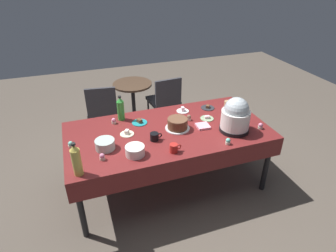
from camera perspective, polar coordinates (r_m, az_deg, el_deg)
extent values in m
plane|color=brown|center=(3.56, 0.00, -11.16)|extent=(9.00, 9.00, 0.00)
cube|color=maroon|center=(3.13, 0.00, -1.11)|extent=(2.20, 1.10, 0.04)
cylinder|color=black|center=(2.88, -17.02, -15.69)|extent=(0.06, 0.06, 0.71)
cylinder|color=black|center=(3.44, 19.13, -7.35)|extent=(0.06, 0.06, 0.71)
cylinder|color=black|center=(3.61, -18.13, -5.22)|extent=(0.06, 0.06, 0.71)
cylinder|color=black|center=(4.07, 11.48, 0.14)|extent=(0.06, 0.06, 0.71)
cube|color=maroon|center=(2.78, 3.72, -8.62)|extent=(2.20, 0.01, 0.18)
cube|color=maroon|center=(3.63, -2.81, 1.66)|extent=(2.20, 0.01, 0.18)
cylinder|color=silver|center=(3.14, 1.90, -0.44)|extent=(0.27, 0.27, 0.01)
cylinder|color=brown|center=(3.11, 1.92, 0.49)|extent=(0.22, 0.22, 0.11)
cylinder|color=brown|center=(3.08, 1.94, 1.41)|extent=(0.22, 0.22, 0.01)
cylinder|color=black|center=(3.18, 13.05, -0.55)|extent=(0.32, 0.32, 0.04)
cylinder|color=white|center=(3.12, 13.30, 1.33)|extent=(0.31, 0.31, 0.20)
sphere|color=#B2BCC1|center=(3.07, 13.56, 3.24)|extent=(0.26, 0.26, 0.26)
cylinder|color=#B2C6BC|center=(2.86, -12.50, -3.60)|extent=(0.19, 0.19, 0.10)
cylinder|color=silver|center=(2.73, -6.62, -4.92)|extent=(0.19, 0.19, 0.10)
cylinder|color=#2D2D33|center=(3.61, 7.95, 3.63)|extent=(0.17, 0.17, 0.01)
cube|color=brown|center=(3.61, 7.97, 3.90)|extent=(0.07, 0.07, 0.03)
cylinder|color=beige|center=(3.07, -8.21, -1.59)|extent=(0.15, 0.15, 0.01)
cube|color=white|center=(3.06, -8.24, -1.17)|extent=(0.06, 0.06, 0.05)
cylinder|color=teal|center=(3.27, -5.72, 0.70)|extent=(0.17, 0.17, 0.01)
cube|color=brown|center=(3.26, -5.74, 1.06)|extent=(0.06, 0.07, 0.04)
cylinder|color=white|center=(3.51, 2.96, 3.01)|extent=(0.15, 0.15, 0.01)
cube|color=beige|center=(3.49, 2.97, 3.43)|extent=(0.04, 0.05, 0.05)
cylinder|color=#8CA87F|center=(3.37, 7.82, 1.51)|extent=(0.16, 0.16, 0.01)
cube|color=beige|center=(3.36, 7.84, 1.80)|extent=(0.06, 0.05, 0.03)
cylinder|color=beige|center=(2.73, -13.01, -6.33)|extent=(0.05, 0.05, 0.03)
sphere|color=pink|center=(2.72, -13.08, -5.84)|extent=(0.05, 0.05, 0.05)
cylinder|color=beige|center=(3.29, -10.79, 0.74)|extent=(0.05, 0.05, 0.03)
sphere|color=pink|center=(3.28, -10.84, 1.18)|extent=(0.05, 0.05, 0.05)
cylinder|color=beige|center=(2.94, 11.90, -3.30)|extent=(0.05, 0.05, 0.03)
sphere|color=#6BC6B2|center=(2.93, 11.96, -2.83)|extent=(0.05, 0.05, 0.05)
cylinder|color=beige|center=(3.30, 17.97, -0.25)|extent=(0.05, 0.05, 0.03)
sphere|color=pink|center=(3.28, 18.05, 0.18)|extent=(0.05, 0.05, 0.05)
cylinder|color=beige|center=(3.31, 4.20, 1.43)|extent=(0.05, 0.05, 0.03)
sphere|color=brown|center=(3.30, 4.22, 1.87)|extent=(0.05, 0.05, 0.05)
cylinder|color=beige|center=(2.99, -18.86, -3.78)|extent=(0.05, 0.05, 0.03)
sphere|color=#6BC6B2|center=(2.98, -18.95, -3.32)|extent=(0.05, 0.05, 0.05)
cylinder|color=green|center=(3.32, -9.43, 3.07)|extent=(0.08, 0.08, 0.23)
cone|color=green|center=(3.26, -9.64, 5.25)|extent=(0.07, 0.07, 0.05)
cylinder|color=black|center=(3.24, -9.69, 5.79)|extent=(0.04, 0.04, 0.02)
cylinder|color=gold|center=(2.56, -17.79, -6.93)|extent=(0.08, 0.08, 0.25)
cone|color=gold|center=(2.47, -18.33, -4.11)|extent=(0.07, 0.07, 0.05)
cylinder|color=black|center=(2.45, -18.46, -3.46)|extent=(0.04, 0.04, 0.02)
cylinder|color=black|center=(2.93, -2.75, -2.16)|extent=(0.09, 0.09, 0.08)
torus|color=black|center=(2.94, -1.70, -1.89)|extent=(0.05, 0.01, 0.05)
cylinder|color=tan|center=(3.64, 11.84, 4.22)|extent=(0.09, 0.09, 0.09)
torus|color=tan|center=(3.67, 12.61, 4.39)|extent=(0.06, 0.01, 0.06)
cylinder|color=#B2231E|center=(2.75, 1.14, -4.46)|extent=(0.08, 0.08, 0.09)
torus|color=#B2231E|center=(2.76, 2.16, -4.18)|extent=(0.06, 0.01, 0.06)
cube|color=pink|center=(3.19, 7.00, 0.00)|extent=(0.15, 0.15, 0.02)
cube|color=#333338|center=(4.37, -12.88, 3.26)|extent=(0.50, 0.50, 0.05)
cube|color=#333338|center=(4.10, -13.23, 4.81)|extent=(0.42, 0.10, 0.40)
cylinder|color=black|center=(4.64, -10.24, 2.07)|extent=(0.03, 0.03, 0.40)
cylinder|color=black|center=(4.66, -14.90, 1.60)|extent=(0.03, 0.03, 0.40)
cylinder|color=black|center=(4.31, -10.02, -0.28)|extent=(0.03, 0.03, 0.40)
cylinder|color=black|center=(4.33, -15.04, -0.78)|extent=(0.03, 0.03, 0.40)
cube|color=#333338|center=(4.54, -0.96, 5.13)|extent=(0.48, 0.48, 0.05)
cube|color=#333338|center=(4.28, 0.08, 6.81)|extent=(0.42, 0.08, 0.40)
cylinder|color=black|center=(4.87, 0.24, 3.99)|extent=(0.03, 0.03, 0.40)
cylinder|color=black|center=(4.74, -3.96, 3.15)|extent=(0.03, 0.03, 0.40)
cylinder|color=black|center=(4.56, 2.20, 2.05)|extent=(0.03, 0.03, 0.40)
cylinder|color=black|center=(4.43, -2.22, 1.10)|extent=(0.03, 0.03, 0.40)
cylinder|color=#473323|center=(4.46, -7.16, 8.31)|extent=(0.60, 0.60, 0.03)
cylinder|color=black|center=(4.60, -6.88, 4.27)|extent=(0.06, 0.06, 0.67)
cylinder|color=black|center=(4.76, -6.63, 0.55)|extent=(0.44, 0.44, 0.02)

